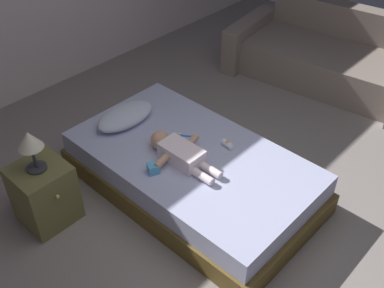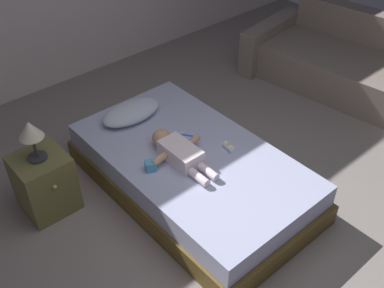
{
  "view_description": "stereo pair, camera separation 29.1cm",
  "coord_description": "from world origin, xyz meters",
  "px_view_note": "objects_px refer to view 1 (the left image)",
  "views": [
    {
      "loc": [
        -1.98,
        -1.29,
        2.74
      ],
      "look_at": [
        0.07,
        0.63,
        0.48
      ],
      "focal_mm": 42.66,
      "sensor_mm": 36.0,
      "label": 1
    },
    {
      "loc": [
        -1.77,
        -1.49,
        2.74
      ],
      "look_at": [
        0.07,
        0.63,
        0.48
      ],
      "focal_mm": 42.66,
      "sensor_mm": 36.0,
      "label": 2
    }
  ],
  "objects_px": {
    "couch": "(329,57)",
    "nightstand": "(44,193)",
    "lamp": "(30,143)",
    "toy_block": "(153,168)",
    "toothbrush": "(186,136)",
    "bed": "(192,172)",
    "baby": "(179,152)",
    "baby_bottle": "(228,144)",
    "pillow": "(125,116)"
  },
  "relations": [
    {
      "from": "lamp",
      "to": "couch",
      "type": "bearing_deg",
      "value": -8.01
    },
    {
      "from": "couch",
      "to": "toy_block",
      "type": "xyz_separation_m",
      "value": [
        -2.78,
        -0.06,
        0.16
      ]
    },
    {
      "from": "baby",
      "to": "baby_bottle",
      "type": "height_order",
      "value": "baby"
    },
    {
      "from": "toothbrush",
      "to": "bed",
      "type": "bearing_deg",
      "value": -124.87
    },
    {
      "from": "bed",
      "to": "pillow",
      "type": "bearing_deg",
      "value": 96.52
    },
    {
      "from": "pillow",
      "to": "nightstand",
      "type": "distance_m",
      "value": 0.96
    },
    {
      "from": "pillow",
      "to": "bed",
      "type": "bearing_deg",
      "value": -83.48
    },
    {
      "from": "nightstand",
      "to": "toy_block",
      "type": "distance_m",
      "value": 0.86
    },
    {
      "from": "couch",
      "to": "toy_block",
      "type": "distance_m",
      "value": 2.79
    },
    {
      "from": "lamp",
      "to": "baby_bottle",
      "type": "distance_m",
      "value": 1.52
    },
    {
      "from": "baby",
      "to": "toy_block",
      "type": "distance_m",
      "value": 0.25
    },
    {
      "from": "baby",
      "to": "nightstand",
      "type": "height_order",
      "value": "baby"
    },
    {
      "from": "lamp",
      "to": "baby",
      "type": "bearing_deg",
      "value": -32.64
    },
    {
      "from": "lamp",
      "to": "toy_block",
      "type": "distance_m",
      "value": 0.91
    },
    {
      "from": "couch",
      "to": "baby_bottle",
      "type": "bearing_deg",
      "value": -172.71
    },
    {
      "from": "baby",
      "to": "nightstand",
      "type": "distance_m",
      "value": 1.08
    },
    {
      "from": "lamp",
      "to": "toy_block",
      "type": "bearing_deg",
      "value": -39.92
    },
    {
      "from": "toy_block",
      "to": "couch",
      "type": "bearing_deg",
      "value": 1.21
    },
    {
      "from": "baby_bottle",
      "to": "toy_block",
      "type": "bearing_deg",
      "value": 160.99
    },
    {
      "from": "couch",
      "to": "toy_block",
      "type": "relative_size",
      "value": 21.17
    },
    {
      "from": "bed",
      "to": "baby",
      "type": "distance_m",
      "value": 0.29
    },
    {
      "from": "couch",
      "to": "nightstand",
      "type": "distance_m",
      "value": 3.47
    },
    {
      "from": "lamp",
      "to": "baby_bottle",
      "type": "xyz_separation_m",
      "value": [
        1.28,
        -0.76,
        -0.34
      ]
    },
    {
      "from": "bed",
      "to": "toothbrush",
      "type": "bearing_deg",
      "value": 55.13
    },
    {
      "from": "bed",
      "to": "toothbrush",
      "type": "relative_size",
      "value": 15.19
    },
    {
      "from": "baby",
      "to": "lamp",
      "type": "height_order",
      "value": "lamp"
    },
    {
      "from": "pillow",
      "to": "couch",
      "type": "bearing_deg",
      "value": -13.39
    },
    {
      "from": "baby",
      "to": "couch",
      "type": "xyz_separation_m",
      "value": [
        2.54,
        0.09,
        -0.19
      ]
    },
    {
      "from": "toothbrush",
      "to": "baby_bottle",
      "type": "xyz_separation_m",
      "value": [
        0.13,
        -0.34,
        0.02
      ]
    },
    {
      "from": "couch",
      "to": "lamp",
      "type": "height_order",
      "value": "lamp"
    },
    {
      "from": "bed",
      "to": "baby",
      "type": "xyz_separation_m",
      "value": [
        -0.12,
        0.03,
        0.26
      ]
    },
    {
      "from": "bed",
      "to": "lamp",
      "type": "xyz_separation_m",
      "value": [
        -1.01,
        0.61,
        0.57
      ]
    },
    {
      "from": "baby_bottle",
      "to": "pillow",
      "type": "bearing_deg",
      "value": 111.67
    },
    {
      "from": "pillow",
      "to": "nightstand",
      "type": "bearing_deg",
      "value": -173.1
    },
    {
      "from": "couch",
      "to": "nightstand",
      "type": "bearing_deg",
      "value": 171.99
    },
    {
      "from": "bed",
      "to": "baby",
      "type": "bearing_deg",
      "value": 164.07
    },
    {
      "from": "lamp",
      "to": "baby_bottle",
      "type": "height_order",
      "value": "lamp"
    },
    {
      "from": "toothbrush",
      "to": "couch",
      "type": "relative_size",
      "value": 0.06
    },
    {
      "from": "baby",
      "to": "couch",
      "type": "distance_m",
      "value": 2.55
    },
    {
      "from": "toothbrush",
      "to": "couch",
      "type": "distance_m",
      "value": 2.29
    },
    {
      "from": "bed",
      "to": "pillow",
      "type": "distance_m",
      "value": 0.77
    },
    {
      "from": "bed",
      "to": "couch",
      "type": "bearing_deg",
      "value": 2.93
    },
    {
      "from": "toothbrush",
      "to": "couch",
      "type": "xyz_separation_m",
      "value": [
        2.29,
        -0.07,
        -0.13
      ]
    },
    {
      "from": "couch",
      "to": "lamp",
      "type": "bearing_deg",
      "value": 171.99
    },
    {
      "from": "bed",
      "to": "baby_bottle",
      "type": "relative_size",
      "value": 18.26
    },
    {
      "from": "baby",
      "to": "baby_bottle",
      "type": "bearing_deg",
      "value": -25.89
    },
    {
      "from": "toothbrush",
      "to": "nightstand",
      "type": "bearing_deg",
      "value": 159.98
    },
    {
      "from": "toothbrush",
      "to": "toy_block",
      "type": "distance_m",
      "value": 0.51
    },
    {
      "from": "couch",
      "to": "nightstand",
      "type": "relative_size",
      "value": 4.39
    },
    {
      "from": "bed",
      "to": "baby_bottle",
      "type": "bearing_deg",
      "value": -29.89
    }
  ]
}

